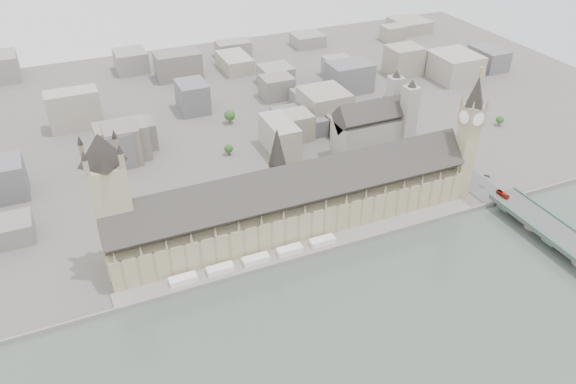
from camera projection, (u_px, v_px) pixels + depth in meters
name	position (u px, v px, depth m)	size (l,w,h in m)	color
ground	(305.00, 243.00, 398.25)	(900.00, 900.00, 0.00)	#595651
embankment_wall	(314.00, 254.00, 385.92)	(600.00, 1.50, 3.00)	gray
river_terrace	(310.00, 248.00, 391.95)	(270.00, 15.00, 2.00)	gray
terrace_tents	(256.00, 259.00, 377.34)	(118.00, 7.00, 4.00)	white
palace_of_westminster	(294.00, 202.00, 400.92)	(265.00, 40.73, 55.44)	tan
elizabeth_tower	(469.00, 130.00, 418.61)	(17.00, 17.00, 107.50)	tan
victoria_tower	(110.00, 198.00, 347.24)	(30.00, 30.00, 100.00)	tan
central_tower	(277.00, 158.00, 383.12)	(13.00, 13.00, 48.00)	gray
westminster_bridge	(574.00, 252.00, 382.38)	(25.00, 325.00, 10.25)	#474749
westminster_abbey	(374.00, 128.00, 494.40)	(68.00, 36.00, 64.00)	gray
city_skyline_inland	(205.00, 92.00, 575.78)	(720.00, 360.00, 38.00)	gray
park_trees	(261.00, 195.00, 436.83)	(110.00, 30.00, 15.00)	#234C1B
red_bus_north	(502.00, 194.00, 429.57)	(2.70, 11.55, 3.22)	#AB1F13
car_approach	(487.00, 176.00, 453.53)	(2.11, 5.19, 1.51)	gray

